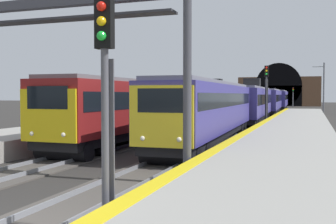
# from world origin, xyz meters

# --- Properties ---
(platform_right_edge_strip) EXTENTS (112.00, 0.50, 0.01)m
(platform_right_edge_strip) POSITION_xyz_m (0.00, -2.45, 0.95)
(platform_right_edge_strip) COLOR yellow
(platform_right_edge_strip) RESTS_ON platform_right
(train_main_approaching) EXTENTS (74.58, 3.31, 4.70)m
(train_main_approaching) POSITION_xyz_m (45.23, -0.00, 2.17)
(train_main_approaching) COLOR navy
(train_main_approaching) RESTS_ON ground_plane
(train_adjacent_platform) EXTENTS (41.98, 2.98, 4.83)m
(train_adjacent_platform) POSITION_xyz_m (28.34, 4.79, 2.26)
(train_adjacent_platform) COLOR maroon
(train_adjacent_platform) RESTS_ON ground_plane
(railway_signal_near) EXTENTS (0.39, 0.38, 5.04)m
(railway_signal_near) POSITION_xyz_m (0.42, -1.77, 3.06)
(railway_signal_near) COLOR #4C4C54
(railway_signal_near) RESTS_ON ground_plane
(railway_signal_mid) EXTENTS (0.39, 0.38, 5.78)m
(railway_signal_mid) POSITION_xyz_m (32.67, -1.77, 3.47)
(railway_signal_mid) COLOR #38383D
(railway_signal_mid) RESTS_ON ground_plane
(railway_signal_far) EXTENTS (0.39, 0.38, 4.69)m
(railway_signal_far) POSITION_xyz_m (91.60, -1.77, 2.87)
(railway_signal_far) COLOR #4C4C54
(railway_signal_far) RESTS_ON ground_plane
(overhead_signal_gantry) EXTENTS (0.70, 9.06, 6.57)m
(overhead_signal_gantry) POSITION_xyz_m (5.66, 2.39, 5.04)
(overhead_signal_gantry) COLOR #3F3F47
(overhead_signal_gantry) RESTS_ON ground_plane
(tunnel_portal) EXTENTS (2.45, 21.06, 11.80)m
(tunnel_portal) POSITION_xyz_m (104.15, 2.39, 3.86)
(tunnel_portal) COLOR brown
(tunnel_portal) RESTS_ON ground_plane
(catenary_mast_far) EXTENTS (0.22, 1.78, 7.79)m
(catenary_mast_far) POSITION_xyz_m (58.31, -7.51, 3.99)
(catenary_mast_far) COLOR #595B60
(catenary_mast_far) RESTS_ON ground_plane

